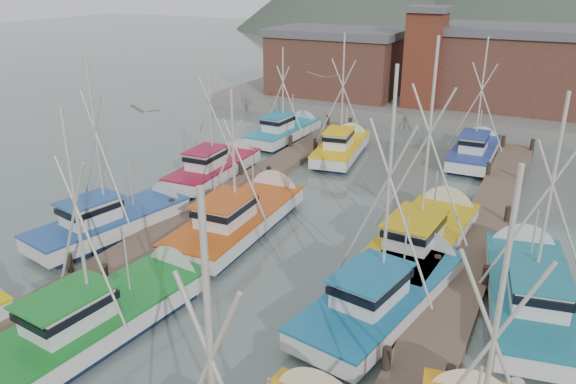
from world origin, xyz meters
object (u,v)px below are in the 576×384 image
at_px(lookout_tower, 425,57).
at_px(boat_4, 109,312).
at_px(boat_12, 343,147).
at_px(boat_8, 244,216).

height_order(lookout_tower, boat_4, lookout_tower).
bearing_deg(boat_12, boat_8, -98.16).
bearing_deg(lookout_tower, boat_4, -93.03).
xyz_separation_m(boat_4, boat_8, (-0.16, 9.79, -0.00)).
distance_m(lookout_tower, boat_12, 14.34).
bearing_deg(boat_8, lookout_tower, 83.20).
height_order(boat_4, boat_12, boat_12).
bearing_deg(boat_4, boat_8, 97.12).
relative_size(lookout_tower, boat_4, 0.87).
bearing_deg(boat_4, boat_12, 96.66).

